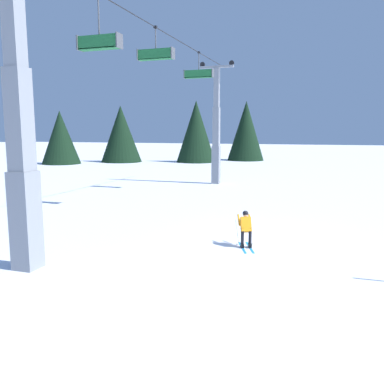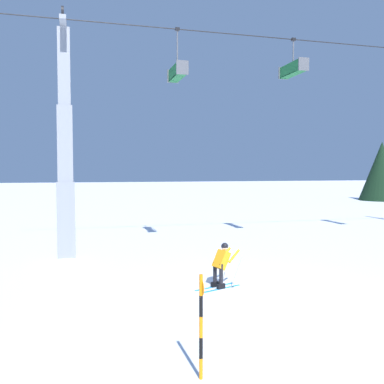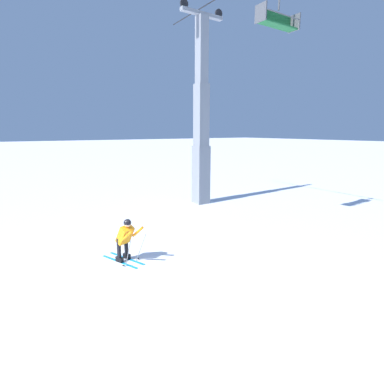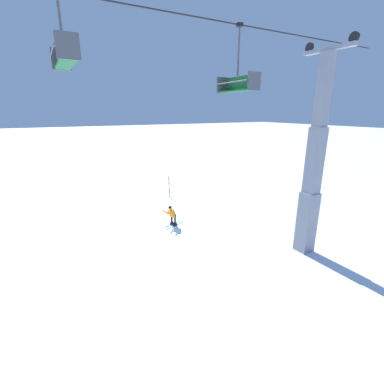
{
  "view_description": "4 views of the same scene",
  "coord_description": "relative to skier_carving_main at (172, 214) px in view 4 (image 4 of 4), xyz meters",
  "views": [
    {
      "loc": [
        -17.29,
        -2.6,
        4.75
      ],
      "look_at": [
        -0.31,
        3.2,
        2.06
      ],
      "focal_mm": 38.26,
      "sensor_mm": 36.0,
      "label": 1
    },
    {
      "loc": [
        -5.75,
        -12.87,
        3.92
      ],
      "look_at": [
        -1.35,
        3.24,
        3.07
      ],
      "focal_mm": 40.23,
      "sensor_mm": 36.0,
      "label": 2
    },
    {
      "loc": [
        7.52,
        -2.48,
        4.24
      ],
      "look_at": [
        -1.36,
        3.42,
        1.97
      ],
      "focal_mm": 26.89,
      "sensor_mm": 36.0,
      "label": 3
    },
    {
      "loc": [
        6.0,
        16.32,
        7.57
      ],
      "look_at": [
        -1.09,
        3.38,
        3.14
      ],
      "focal_mm": 25.47,
      "sensor_mm": 36.0,
      "label": 4
    }
  ],
  "objects": [
    {
      "name": "lift_tower_near",
      "position": [
        -5.11,
        6.64,
        3.59
      ],
      "size": [
        0.8,
        2.67,
        10.74
      ],
      "color": "gray",
      "rests_on": "ground_plane"
    },
    {
      "name": "chairlift_seat_nearest",
      "position": [
        -0.0,
        6.64,
        7.75
      ],
      "size": [
        0.61,
        2.01,
        2.39
      ],
      "color": "black"
    },
    {
      "name": "ground_plane",
      "position": [
        1.04,
        -0.61,
        -0.86
      ],
      "size": [
        260.0,
        260.0,
        0.0
      ],
      "primitive_type": "plane",
      "color": "white"
    },
    {
      "name": "skier_carving_main",
      "position": [
        0.0,
        0.0,
        0.0
      ],
      "size": [
        1.7,
        1.09,
        1.62
      ],
      "color": "#198CCC",
      "rests_on": "ground_plane"
    },
    {
      "name": "trail_marker_pole",
      "position": [
        -2.46,
        -5.91,
        0.22
      ],
      "size": [
        0.07,
        0.28,
        1.99
      ],
      "color": "orange",
      "rests_on": "ground_plane"
    },
    {
      "name": "chairlift_seat_second",
      "position": [
        6.08,
        6.64,
        8.22
      ],
      "size": [
        0.61,
        2.17,
        1.87
      ],
      "color": "black"
    }
  ]
}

